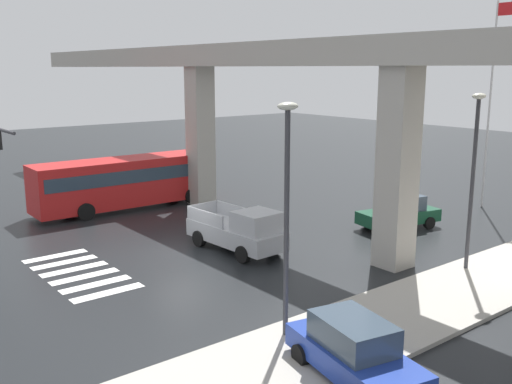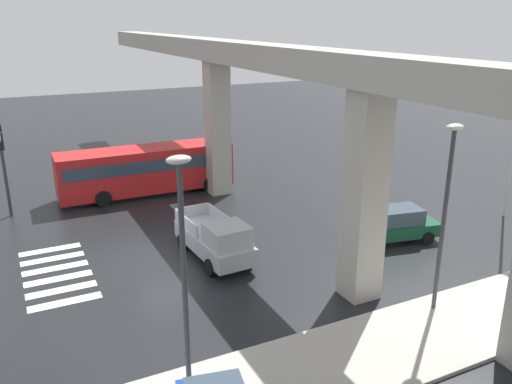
% 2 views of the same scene
% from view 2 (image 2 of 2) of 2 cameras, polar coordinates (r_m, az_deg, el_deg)
% --- Properties ---
extents(ground_plane, '(120.00, 120.00, 0.00)m').
position_cam_2_polar(ground_plane, '(25.64, -9.76, -6.48)').
color(ground_plane, black).
extents(crosswalk_stripes, '(6.05, 2.80, 0.01)m').
position_cam_2_polar(crosswalk_stripes, '(24.89, -20.78, -8.25)').
color(crosswalk_stripes, silver).
rests_on(crosswalk_stripes, ground).
extents(elevated_overpass, '(58.94, 1.82, 9.47)m').
position_cam_2_polar(elevated_overpass, '(25.64, 2.00, 12.46)').
color(elevated_overpass, '#ADA89E').
rests_on(elevated_overpass, ground).
extents(sidewalk_east, '(4.00, 36.00, 0.15)m').
position_cam_2_polar(sidewalk_east, '(17.75, 7.76, -18.37)').
color(sidewalk_east, '#ADA89E').
rests_on(sidewalk_east, ground).
extents(pickup_truck, '(5.20, 2.30, 2.08)m').
position_cam_2_polar(pickup_truck, '(24.24, -4.31, -5.19)').
color(pickup_truck, '#A8AAAF').
rests_on(pickup_truck, ground).
extents(city_bus, '(2.90, 10.83, 2.99)m').
position_cam_2_polar(city_bus, '(33.75, -11.78, 2.61)').
color(city_bus, red).
rests_on(city_bus, ground).
extents(sedan_dark_green, '(2.54, 4.55, 1.72)m').
position_cam_2_polar(sedan_dark_green, '(27.19, 14.94, -3.42)').
color(sedan_dark_green, '#14472D').
rests_on(sedan_dark_green, ground).
extents(traffic_signal_mast, '(6.49, 0.32, 6.20)m').
position_cam_2_polar(traffic_signal_mast, '(30.03, -25.95, 4.46)').
color(traffic_signal_mast, '#38383D').
rests_on(traffic_signal_mast, ground).
extents(street_lamp_near_corner, '(0.44, 0.70, 7.24)m').
position_cam_2_polar(street_lamp_near_corner, '(14.76, -7.94, -6.17)').
color(street_lamp_near_corner, '#38383D').
rests_on(street_lamp_near_corner, ground).
extents(street_lamp_mid_block, '(0.44, 0.70, 7.24)m').
position_cam_2_polar(street_lamp_mid_block, '(19.86, 19.95, -0.64)').
color(street_lamp_mid_block, '#38383D').
rests_on(street_lamp_mid_block, ground).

